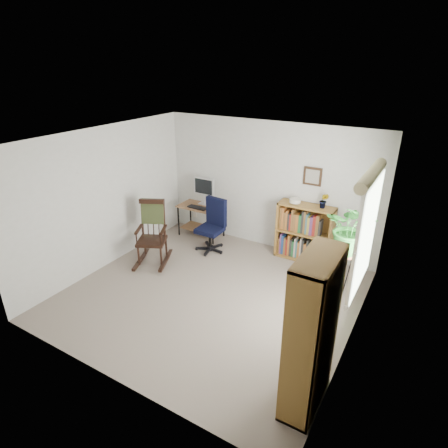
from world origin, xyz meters
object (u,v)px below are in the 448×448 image
Objects in this scene: desk at (201,221)px; office_chair at (210,226)px; low_bookshelf at (304,233)px; tall_bookshelf at (311,335)px; rocking_chair at (151,233)px.

desk is 0.88× the size of office_chair.
desk is at bearing 143.90° from office_chair.
desk is 0.86× the size of low_bookshelf.
tall_bookshelf is at bearing -35.05° from office_chair.
office_chair is 0.89× the size of rocking_chair.
desk is at bearing -176.79° from low_bookshelf.
rocking_chair is 1.10× the size of low_bookshelf.
rocking_chair is (-0.14, -1.36, 0.25)m from desk.
rocking_chair is 3.70m from tall_bookshelf.
low_bookshelf is at bearing 3.21° from desk.
tall_bookshelf is (3.37, -1.50, 0.31)m from rocking_chair.
desk is at bearing 138.46° from tall_bookshelf.
office_chair is at bearing -160.26° from low_bookshelf.
tall_bookshelf is at bearing -69.96° from low_bookshelf.
rocking_chair is at bearing 156.01° from tall_bookshelf.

